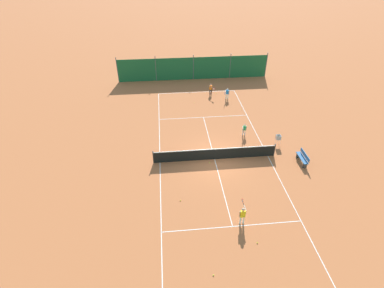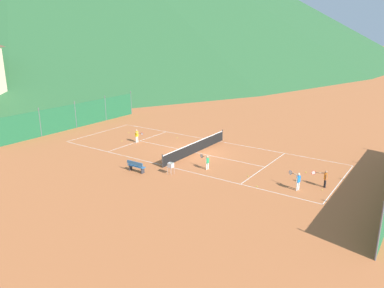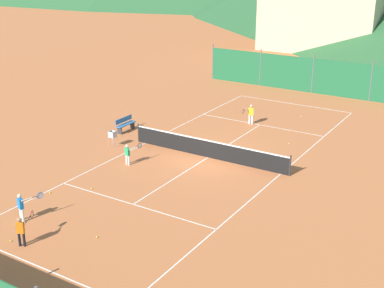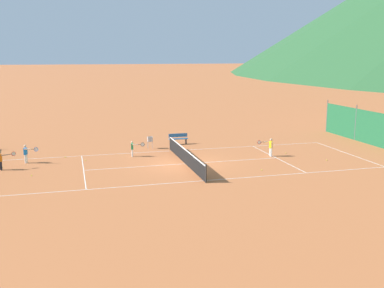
% 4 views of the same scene
% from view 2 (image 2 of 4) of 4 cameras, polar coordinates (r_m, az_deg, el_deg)
% --- Properties ---
extents(ground_plane, '(600.00, 600.00, 0.00)m').
position_cam_2_polar(ground_plane, '(32.09, 0.57, -1.31)').
color(ground_plane, '#BC6638').
extents(court_line_markings, '(8.25, 23.85, 0.01)m').
position_cam_2_polar(court_line_markings, '(32.09, 0.57, -1.30)').
color(court_line_markings, white).
rests_on(court_line_markings, ground).
extents(tennis_net, '(9.18, 0.08, 1.06)m').
position_cam_2_polar(tennis_net, '(31.94, 0.57, -0.46)').
color(tennis_net, '#2D2D2D').
rests_on(tennis_net, ground).
extents(windscreen_fence_far, '(17.28, 0.08, 2.90)m').
position_cam_2_polar(windscreen_fence_far, '(42.08, -17.32, 4.11)').
color(windscreen_fence_far, '#1E6038').
rests_on(windscreen_fence_far, ground).
extents(player_near_service, '(0.49, 0.92, 1.10)m').
position_cam_2_polar(player_near_service, '(28.02, 2.28, -2.64)').
color(player_near_service, white).
rests_on(player_near_service, ground).
extents(player_far_service, '(0.43, 1.04, 1.26)m').
position_cam_2_polar(player_far_service, '(35.14, -8.38, 1.36)').
color(player_far_service, white).
rests_on(player_far_service, ground).
extents(player_far_baseline, '(0.65, 0.94, 1.21)m').
position_cam_2_polar(player_far_baseline, '(25.33, 15.81, -5.28)').
color(player_far_baseline, white).
rests_on(player_far_baseline, ground).
extents(player_near_baseline, '(0.44, 1.02, 1.17)m').
position_cam_2_polar(player_near_baseline, '(26.32, 19.57, -4.83)').
color(player_near_baseline, black).
rests_on(player_near_baseline, ground).
extents(tennis_ball_by_net_right, '(0.07, 0.07, 0.07)m').
position_cam_2_polar(tennis_ball_by_net_right, '(25.49, 9.86, -6.36)').
color(tennis_ball_by_net_right, '#CCE033').
rests_on(tennis_ball_by_net_right, ground).
extents(tennis_ball_far_corner, '(0.07, 0.07, 0.07)m').
position_cam_2_polar(tennis_ball_far_corner, '(32.65, 0.36, -0.93)').
color(tennis_ball_far_corner, '#CCE033').
rests_on(tennis_ball_far_corner, ground).
extents(tennis_ball_near_corner, '(0.07, 0.07, 0.07)m').
position_cam_2_polar(tennis_ball_near_corner, '(36.56, -2.24, 0.99)').
color(tennis_ball_near_corner, '#CCE033').
rests_on(tennis_ball_near_corner, ground).
extents(tennis_ball_alley_left, '(0.07, 0.07, 0.07)m').
position_cam_2_polar(tennis_ball_alley_left, '(26.00, 19.22, -6.62)').
color(tennis_ball_alley_left, '#CCE033').
rests_on(tennis_ball_alley_left, ground).
extents(tennis_ball_service_box, '(0.07, 0.07, 0.07)m').
position_cam_2_polar(tennis_ball_service_box, '(38.91, -9.59, 1.73)').
color(tennis_ball_service_box, '#CCE033').
rests_on(tennis_ball_service_box, ground).
extents(tennis_ball_mid_court, '(0.07, 0.07, 0.07)m').
position_cam_2_polar(tennis_ball_mid_court, '(35.95, -10.63, 0.44)').
color(tennis_ball_mid_court, '#CCE033').
rests_on(tennis_ball_mid_court, ground).
extents(tennis_ball_by_net_left, '(0.07, 0.07, 0.07)m').
position_cam_2_polar(tennis_ball_by_net_left, '(27.11, 8.54, -4.87)').
color(tennis_ball_by_net_left, '#CCE033').
rests_on(tennis_ball_by_net_left, ground).
extents(tennis_ball_alley_right, '(0.07, 0.07, 0.07)m').
position_cam_2_polar(tennis_ball_alley_right, '(28.78, 16.95, -4.15)').
color(tennis_ball_alley_right, '#CCE033').
rests_on(tennis_ball_alley_right, ground).
extents(ball_hopper, '(0.36, 0.36, 0.89)m').
position_cam_2_polar(ball_hopper, '(27.05, -3.26, -3.33)').
color(ball_hopper, '#B7B7BC').
rests_on(ball_hopper, ground).
extents(courtside_bench, '(0.36, 1.50, 0.84)m').
position_cam_2_polar(courtside_bench, '(27.85, -8.53, -3.36)').
color(courtside_bench, '#336699').
rests_on(courtside_bench, ground).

